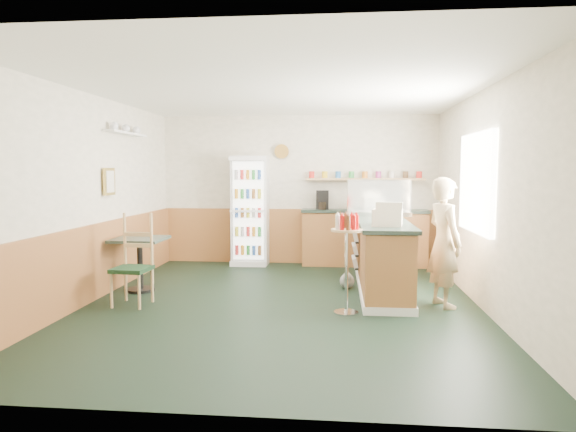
# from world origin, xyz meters

# --- Properties ---
(ground) EXTENTS (6.00, 6.00, 0.00)m
(ground) POSITION_xyz_m (0.00, 0.00, 0.00)
(ground) COLOR black
(ground) RESTS_ON ground
(room_envelope) EXTENTS (5.04, 6.02, 2.72)m
(room_envelope) POSITION_xyz_m (-0.23, 0.73, 1.52)
(room_envelope) COLOR #F0E2CC
(room_envelope) RESTS_ON ground
(service_counter) EXTENTS (0.68, 3.01, 1.01)m
(service_counter) POSITION_xyz_m (1.35, 1.07, 0.46)
(service_counter) COLOR #A97236
(service_counter) RESTS_ON ground
(back_counter) EXTENTS (2.24, 0.42, 1.69)m
(back_counter) POSITION_xyz_m (1.19, 2.80, 0.55)
(back_counter) COLOR #A97236
(back_counter) RESTS_ON ground
(drinks_fridge) EXTENTS (0.65, 0.54, 1.96)m
(drinks_fridge) POSITION_xyz_m (-0.85, 2.74, 0.98)
(drinks_fridge) COLOR white
(drinks_fridge) RESTS_ON ground
(display_case) EXTENTS (0.96, 0.50, 0.54)m
(display_case) POSITION_xyz_m (1.35, 1.64, 1.28)
(display_case) COLOR silver
(display_case) RESTS_ON service_counter
(cash_register) EXTENTS (0.42, 0.44, 0.21)m
(cash_register) POSITION_xyz_m (1.35, 0.17, 1.11)
(cash_register) COLOR beige
(cash_register) RESTS_ON service_counter
(shopkeeper) EXTENTS (0.54, 0.64, 1.62)m
(shopkeeper) POSITION_xyz_m (2.05, 0.12, 0.81)
(shopkeeper) COLOR tan
(shopkeeper) RESTS_ON ground
(condiment_stand) EXTENTS (0.38, 0.38, 1.18)m
(condiment_stand) POSITION_xyz_m (0.83, -0.33, 0.82)
(condiment_stand) COLOR silver
(condiment_stand) RESTS_ON ground
(newspaper_rack) EXTENTS (0.10, 0.48, 0.56)m
(newspaper_rack) POSITION_xyz_m (0.99, 1.39, 0.51)
(newspaper_rack) COLOR black
(newspaper_rack) RESTS_ON ground
(cafe_table) EXTENTS (0.70, 0.70, 0.76)m
(cafe_table) POSITION_xyz_m (-2.05, 0.54, 0.54)
(cafe_table) COLOR black
(cafe_table) RESTS_ON ground
(cafe_chair) EXTENTS (0.46, 0.46, 1.16)m
(cafe_chair) POSITION_xyz_m (-1.86, -0.12, 0.60)
(cafe_chair) COLOR black
(cafe_chair) RESTS_ON ground
(dog_doorstop) EXTENTS (0.21, 0.28, 0.26)m
(dog_doorstop) POSITION_xyz_m (0.87, 0.97, 0.12)
(dog_doorstop) COLOR gray
(dog_doorstop) RESTS_ON ground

